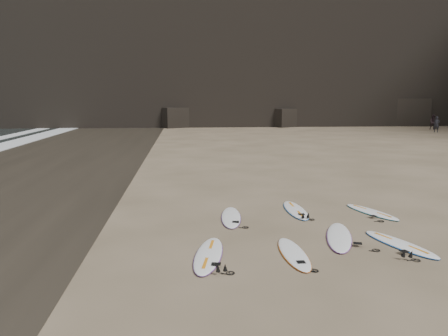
{
  "coord_description": "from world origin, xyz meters",
  "views": [
    {
      "loc": [
        -4.63,
        -10.68,
        3.76
      ],
      "look_at": [
        -3.34,
        3.18,
        1.5
      ],
      "focal_mm": 35.0,
      "sensor_mm": 36.0,
      "label": 1
    }
  ],
  "objects_px": {
    "surfboard_2": "(339,236)",
    "surfboard_3": "(400,244)",
    "surfboard_5": "(231,217)",
    "surfboard_0": "(209,255)",
    "surfboard_6": "(296,210)",
    "surfboard_1": "(294,253)",
    "person_a": "(437,124)",
    "person_b": "(433,122)",
    "surfboard_7": "(372,212)"
  },
  "relations": [
    {
      "from": "surfboard_1",
      "to": "surfboard_7",
      "type": "xyz_separation_m",
      "value": [
        3.52,
        3.56,
        -0.0
      ]
    },
    {
      "from": "surfboard_3",
      "to": "surfboard_6",
      "type": "relative_size",
      "value": 0.97
    },
    {
      "from": "surfboard_3",
      "to": "surfboard_5",
      "type": "distance_m",
      "value": 5.0
    },
    {
      "from": "surfboard_0",
      "to": "surfboard_5",
      "type": "distance_m",
      "value": 3.39
    },
    {
      "from": "surfboard_0",
      "to": "surfboard_6",
      "type": "relative_size",
      "value": 1.03
    },
    {
      "from": "surfboard_3",
      "to": "person_b",
      "type": "distance_m",
      "value": 45.09
    },
    {
      "from": "person_a",
      "to": "surfboard_7",
      "type": "bearing_deg",
      "value": -77.51
    },
    {
      "from": "surfboard_1",
      "to": "surfboard_6",
      "type": "bearing_deg",
      "value": 75.1
    },
    {
      "from": "surfboard_1",
      "to": "surfboard_2",
      "type": "xyz_separation_m",
      "value": [
        1.54,
        1.14,
        0.01
      ]
    },
    {
      "from": "surfboard_1",
      "to": "surfboard_6",
      "type": "height_order",
      "value": "surfboard_6"
    },
    {
      "from": "surfboard_0",
      "to": "surfboard_1",
      "type": "height_order",
      "value": "surfboard_0"
    },
    {
      "from": "surfboard_5",
      "to": "surfboard_1",
      "type": "bearing_deg",
      "value": -65.58
    },
    {
      "from": "surfboard_7",
      "to": "person_b",
      "type": "relative_size",
      "value": 1.32
    },
    {
      "from": "person_b",
      "to": "surfboard_3",
      "type": "bearing_deg",
      "value": -90.43
    },
    {
      "from": "surfboard_0",
      "to": "surfboard_7",
      "type": "xyz_separation_m",
      "value": [
        5.57,
        3.46,
        -0.0
      ]
    },
    {
      "from": "surfboard_1",
      "to": "person_a",
      "type": "relative_size",
      "value": 1.35
    },
    {
      "from": "surfboard_2",
      "to": "surfboard_7",
      "type": "height_order",
      "value": "surfboard_2"
    },
    {
      "from": "surfboard_1",
      "to": "person_b",
      "type": "relative_size",
      "value": 1.34
    },
    {
      "from": "surfboard_5",
      "to": "surfboard_2",
      "type": "bearing_deg",
      "value": -34.06
    },
    {
      "from": "surfboard_2",
      "to": "person_b",
      "type": "distance_m",
      "value": 45.22
    },
    {
      "from": "surfboard_7",
      "to": "surfboard_3",
      "type": "bearing_deg",
      "value": -120.98
    },
    {
      "from": "surfboard_2",
      "to": "surfboard_5",
      "type": "relative_size",
      "value": 1.07
    },
    {
      "from": "surfboard_2",
      "to": "surfboard_3",
      "type": "bearing_deg",
      "value": -9.46
    },
    {
      "from": "surfboard_1",
      "to": "surfboard_7",
      "type": "distance_m",
      "value": 5.0
    },
    {
      "from": "surfboard_0",
      "to": "surfboard_5",
      "type": "bearing_deg",
      "value": 84.9
    },
    {
      "from": "surfboard_5",
      "to": "person_b",
      "type": "xyz_separation_m",
      "value": [
        27.69,
        35.45,
        0.83
      ]
    },
    {
      "from": "surfboard_0",
      "to": "surfboard_3",
      "type": "xyz_separation_m",
      "value": [
        4.95,
        0.33,
        -0.0
      ]
    },
    {
      "from": "surfboard_3",
      "to": "surfboard_5",
      "type": "relative_size",
      "value": 0.98
    },
    {
      "from": "surfboard_5",
      "to": "surfboard_7",
      "type": "bearing_deg",
      "value": 7.86
    },
    {
      "from": "surfboard_7",
      "to": "surfboard_6",
      "type": "bearing_deg",
      "value": 149.55
    },
    {
      "from": "surfboard_5",
      "to": "surfboard_3",
      "type": "bearing_deg",
      "value": -30.43
    },
    {
      "from": "surfboard_6",
      "to": "person_b",
      "type": "distance_m",
      "value": 43.11
    },
    {
      "from": "surfboard_0",
      "to": "person_b",
      "type": "height_order",
      "value": "person_b"
    },
    {
      "from": "surfboard_3",
      "to": "surfboard_7",
      "type": "xyz_separation_m",
      "value": [
        0.62,
        3.13,
        -0.0
      ]
    },
    {
      "from": "surfboard_3",
      "to": "surfboard_5",
      "type": "height_order",
      "value": "surfboard_5"
    },
    {
      "from": "surfboard_6",
      "to": "person_a",
      "type": "distance_m",
      "value": 38.94
    },
    {
      "from": "surfboard_0",
      "to": "surfboard_1",
      "type": "xyz_separation_m",
      "value": [
        2.05,
        -0.09,
        -0.0
      ]
    },
    {
      "from": "surfboard_1",
      "to": "surfboard_2",
      "type": "bearing_deg",
      "value": 36.65
    },
    {
      "from": "surfboard_2",
      "to": "surfboard_6",
      "type": "bearing_deg",
      "value": 117.06
    },
    {
      "from": "surfboard_7",
      "to": "person_b",
      "type": "distance_m",
      "value": 42.11
    },
    {
      "from": "surfboard_2",
      "to": "surfboard_3",
      "type": "height_order",
      "value": "surfboard_2"
    },
    {
      "from": "surfboard_2",
      "to": "surfboard_3",
      "type": "xyz_separation_m",
      "value": [
        1.36,
        -0.71,
        -0.0
      ]
    },
    {
      "from": "surfboard_1",
      "to": "surfboard_2",
      "type": "relative_size",
      "value": 0.88
    },
    {
      "from": "surfboard_1",
      "to": "surfboard_5",
      "type": "distance_m",
      "value": 3.55
    },
    {
      "from": "person_b",
      "to": "person_a",
      "type": "bearing_deg",
      "value": -85.4
    },
    {
      "from": "surfboard_1",
      "to": "surfboard_5",
      "type": "bearing_deg",
      "value": 109.2
    },
    {
      "from": "surfboard_5",
      "to": "person_a",
      "type": "distance_m",
      "value": 40.84
    },
    {
      "from": "surfboard_3",
      "to": "surfboard_2",
      "type": "bearing_deg",
      "value": 133.6
    },
    {
      "from": "surfboard_6",
      "to": "person_b",
      "type": "relative_size",
      "value": 1.43
    },
    {
      "from": "surfboard_1",
      "to": "person_a",
      "type": "height_order",
      "value": "person_a"
    }
  ]
}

